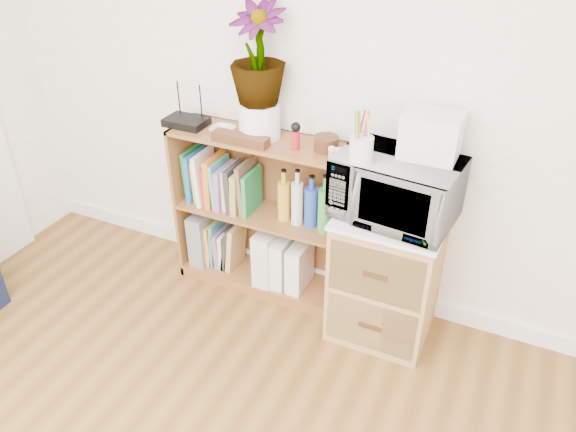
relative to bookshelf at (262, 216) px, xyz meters
The scene contains 21 objects.
skirting_board 0.57m from the bookshelf, 21.80° to the left, with size 4.00×0.02×0.10m, color white.
bookshelf is the anchor object (origin of this frame).
wicker_unit 0.76m from the bookshelf, ahead, with size 0.50×0.45×0.70m, color #9E7542.
microwave 0.85m from the bookshelf, ahead, with size 0.56×0.38×0.31m, color white.
pen_cup 0.88m from the bookshelf, 17.61° to the right, with size 0.11×0.11×0.12m, color silver.
small_appliance 1.08m from the bookshelf, ahead, with size 0.25×0.21×0.20m, color silver.
router 0.66m from the bookshelf, behind, with size 0.22×0.15×0.04m, color black.
white_bowl 0.53m from the bookshelf, behind, with size 0.13×0.13×0.03m, color silver.
plant_pot 0.57m from the bookshelf, 119.39° to the left, with size 0.21×0.21×0.18m, color white.
potted_plant 0.90m from the bookshelf, 119.39° to the left, with size 0.28×0.28×0.49m, color #2C6A2A.
trinket_box 0.51m from the bookshelf, 120.74° to the right, with size 0.30×0.08×0.05m, color #39220F.
kokeshi_doll 0.57m from the bookshelf, 10.37° to the right, with size 0.04×0.04×0.09m, color #AD1521.
wooden_bowl 0.63m from the bookshelf, ahead, with size 0.12×0.12×0.07m, color #3C1D10.
paint_jars 0.69m from the bookshelf, 11.06° to the right, with size 0.10×0.04×0.05m, color pink.
file_box 0.46m from the bookshelf, behind, with size 0.10×0.26×0.33m, color slate.
magazine_holder_left 0.24m from the bookshelf, 12.05° to the right, with size 0.11×0.27×0.34m, color silver.
magazine_holder_mid 0.29m from the bookshelf, ahead, with size 0.09×0.24×0.30m, color white.
magazine_holder_right 0.35m from the bookshelf, ahead, with size 0.09×0.23×0.28m, color white.
cookbooks 0.30m from the bookshelf, behind, with size 0.42×0.20×0.31m.
liquor_bottles 0.32m from the bookshelf, ahead, with size 0.31×0.07×0.32m.
lower_books 0.37m from the bookshelf, behind, with size 0.20×0.19×0.30m.
Camera 1 is at (0.90, -0.25, 2.15)m, focal length 35.00 mm.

